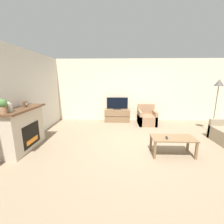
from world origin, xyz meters
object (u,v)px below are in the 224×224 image
(mantel_clock, at_px, (25,104))
(armchair, at_px, (147,118))
(mantel_vase_left, at_px, (9,107))
(fireplace, at_px, (24,129))
(tv_stand, at_px, (117,115))
(remote, at_px, (167,138))
(tv, at_px, (117,104))
(coffee_table, at_px, (173,140))
(floor_lamp, at_px, (218,88))
(potted_plant, at_px, (2,105))

(mantel_clock, distance_m, armchair, 4.38)
(mantel_clock, bearing_deg, mantel_vase_left, -90.07)
(fireplace, relative_size, armchair, 1.83)
(fireplace, relative_size, mantel_clock, 9.92)
(tv_stand, relative_size, remote, 7.01)
(mantel_vase_left, distance_m, tv, 4.04)
(coffee_table, bearing_deg, fireplace, 177.02)
(coffee_table, relative_size, remote, 6.72)
(armchair, height_order, floor_lamp, floor_lamp)
(mantel_clock, xyz_separation_m, potted_plant, (-0.00, -0.78, 0.11))
(mantel_clock, height_order, tv, mantel_clock)
(mantel_vase_left, bearing_deg, potted_plant, -90.00)
(mantel_clock, xyz_separation_m, armchair, (3.67, 2.20, -0.93))
(fireplace, height_order, mantel_vase_left, mantel_vase_left)
(mantel_clock, distance_m, tv, 3.59)
(armchair, height_order, remote, armchair)
(tv_stand, distance_m, tv, 0.52)
(potted_plant, height_order, tv, potted_plant)
(mantel_vase_left, relative_size, tv_stand, 0.21)
(tv, distance_m, coffee_table, 3.26)
(mantel_clock, height_order, coffee_table, mantel_clock)
(fireplace, distance_m, remote, 3.66)
(tv_stand, bearing_deg, coffee_table, -65.10)
(potted_plant, height_order, coffee_table, potted_plant)
(mantel_vase_left, relative_size, tv, 0.26)
(fireplace, bearing_deg, potted_plant, -88.47)
(floor_lamp, bearing_deg, potted_plant, -160.71)
(tv_stand, relative_size, armchair, 1.34)
(armchair, relative_size, remote, 5.25)
(armchair, bearing_deg, mantel_vase_left, -142.73)
(mantel_clock, bearing_deg, floor_lamp, 12.10)
(tv_stand, bearing_deg, floor_lamp, -22.31)
(mantel_vase_left, bearing_deg, coffee_table, 3.71)
(coffee_table, xyz_separation_m, floor_lamp, (1.94, 1.58, 1.18))
(potted_plant, bearing_deg, mantel_vase_left, 90.00)
(mantel_clock, bearing_deg, tv, 46.61)
(fireplace, relative_size, remote, 9.60)
(mantel_clock, relative_size, armchair, 0.18)
(fireplace, distance_m, floor_lamp, 6.02)
(mantel_clock, bearing_deg, armchair, 30.93)
(mantel_vase_left, distance_m, mantel_clock, 0.60)
(fireplace, height_order, coffee_table, fireplace)
(mantel_vase_left, bearing_deg, armchair, 37.27)
(mantel_vase_left, distance_m, tv_stand, 4.13)
(tv_stand, xyz_separation_m, remote, (1.19, -2.99, 0.19))
(tv_stand, height_order, coffee_table, tv_stand)
(mantel_vase_left, xyz_separation_m, armchair, (3.67, 2.80, -0.96))
(coffee_table, relative_size, floor_lamp, 0.56)
(fireplace, height_order, tv_stand, fireplace)
(tv_stand, relative_size, floor_lamp, 0.59)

